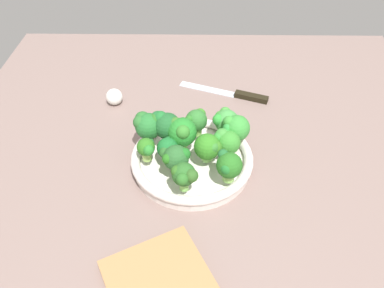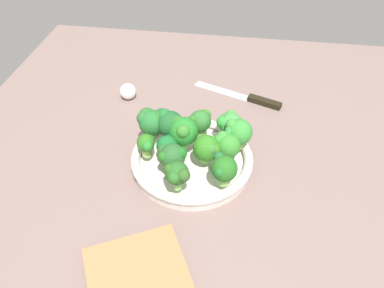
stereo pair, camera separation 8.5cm
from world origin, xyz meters
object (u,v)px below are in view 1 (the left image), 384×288
object	(u,v)px
broccoli_floret_1	(196,120)
broccoli_floret_9	(227,141)
broccoli_floret_0	(207,147)
broccoli_floret_4	(176,158)
broccoli_floret_8	(147,148)
garlic_bulb	(114,97)
bowl	(192,160)
broccoli_floret_3	(235,128)
broccoli_floret_5	(168,149)
knife	(235,94)
broccoli_floret_11	(229,166)
broccoli_floret_7	(225,120)
broccoli_floret_12	(182,131)
broccoli_floret_10	(148,125)
broccoli_floret_2	(166,125)
broccoli_floret_6	(184,175)

from	to	relation	value
broccoli_floret_1	broccoli_floret_9	distance (cm)	9.89
broccoli_floret_0	broccoli_floret_4	distance (cm)	7.73
broccoli_floret_8	garlic_bulb	bearing A→B (deg)	24.55
broccoli_floret_4	broccoli_floret_9	xyz separation A→B (cm)	(6.24, -10.87, -0.55)
bowl	broccoli_floret_3	world-z (taller)	broccoli_floret_3
broccoli_floret_5	broccoli_floret_8	bearing A→B (deg)	91.79
bowl	knife	xyz separation A→B (cm)	(28.91, -12.13, -1.43)
broccoli_floret_9	broccoli_floret_11	size ratio (longest dim) A/B	0.92
broccoli_floret_5	broccoli_floret_8	world-z (taller)	broccoli_floret_8
broccoli_floret_7	garlic_bulb	bearing A→B (deg)	60.75
broccoli_floret_0	broccoli_floret_12	distance (cm)	6.86
broccoli_floret_3	broccoli_floret_11	size ratio (longest dim) A/B	1.07
broccoli_floret_9	broccoli_floret_10	xyz separation A→B (cm)	(4.32, 17.91, 0.95)
bowl	broccoli_floret_5	size ratio (longest dim) A/B	4.94
broccoli_floret_7	broccoli_floret_10	bearing A→B (deg)	100.32
broccoli_floret_2	broccoli_floret_4	world-z (taller)	broccoli_floret_2
broccoli_floret_8	bowl	bearing A→B (deg)	-78.41
broccoli_floret_2	broccoli_floret_11	size ratio (longest dim) A/B	1.17
broccoli_floret_5	broccoli_floret_9	xyz separation A→B (cm)	(2.13, -12.88, 0.66)
broccoli_floret_11	knife	world-z (taller)	broccoli_floret_11
broccoli_floret_9	broccoli_floret_10	world-z (taller)	broccoli_floret_10
garlic_bulb	broccoli_floret_5	bearing A→B (deg)	-147.51
broccoli_floret_3	broccoli_floret_9	bearing A→B (deg)	149.83
broccoli_floret_6	broccoli_floret_7	bearing A→B (deg)	-26.22
broccoli_floret_0	broccoli_floret_5	world-z (taller)	broccoli_floret_0
bowl	broccoli_floret_0	xyz separation A→B (cm)	(-1.76, -3.24, 5.57)
bowl	broccoli_floret_7	bearing A→B (deg)	-44.72
bowl	broccoli_floret_9	distance (cm)	9.58
broccoli_floret_0	broccoli_floret_3	xyz separation A→B (cm)	(5.79, -6.63, 0.69)
broccoli_floret_4	broccoli_floret_7	distance (cm)	17.66
bowl	broccoli_floret_8	xyz separation A→B (cm)	(-2.03, 9.89, 5.41)
broccoli_floret_3	broccoli_floret_10	world-z (taller)	broccoli_floret_10
broccoli_floret_7	broccoli_floret_8	size ratio (longest dim) A/B	1.12
broccoli_floret_5	broccoli_floret_12	xyz separation A→B (cm)	(3.98, -2.90, 1.72)
broccoli_floret_7	knife	bearing A→B (deg)	-11.68
broccoli_floret_7	broccoli_floret_6	bearing A→B (deg)	153.78
broccoli_floret_2	broccoli_floret_11	xyz separation A→B (cm)	(-12.10, -13.76, -0.94)
bowl	knife	world-z (taller)	bowl
broccoli_floret_11	broccoli_floret_3	bearing A→B (deg)	-10.57
knife	broccoli_floret_8	bearing A→B (deg)	144.57
broccoli_floret_4	broccoli_floret_6	xyz separation A→B (cm)	(-4.91, -1.73, 0.01)
broccoli_floret_3	broccoli_floret_7	world-z (taller)	broccoli_floret_3
broccoli_floret_5	broccoli_floret_8	xyz separation A→B (cm)	(-0.15, 4.69, 0.35)
broccoli_floret_5	garlic_bulb	xyz separation A→B (cm)	(26.41, 16.82, -4.74)
broccoli_floret_0	broccoli_floret_11	bearing A→B (deg)	-143.74
broccoli_floret_6	broccoli_floret_7	size ratio (longest dim) A/B	1.05
broccoli_floret_3	broccoli_floret_11	distance (cm)	12.03
broccoli_floret_2	broccoli_floret_4	xyz separation A→B (cm)	(-10.29, -2.90, -0.64)
garlic_bulb	broccoli_floret_4	bearing A→B (deg)	-148.32
broccoli_floret_1	broccoli_floret_9	world-z (taller)	broccoli_floret_1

